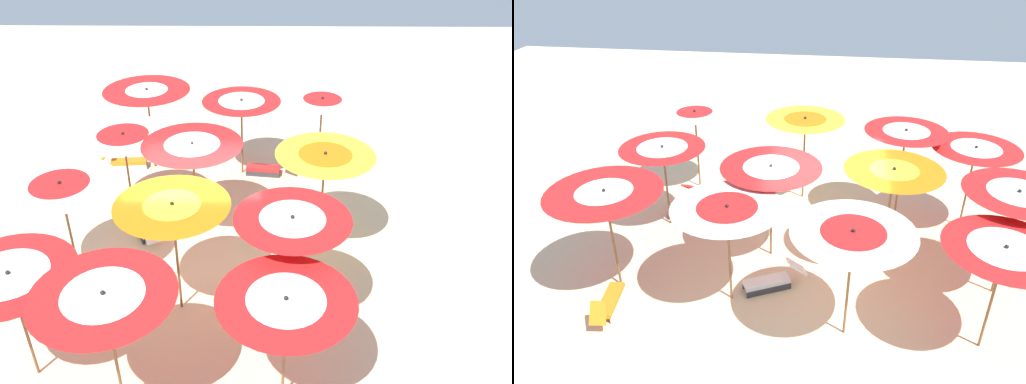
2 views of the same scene
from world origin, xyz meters
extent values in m
cube|color=beige|center=(0.00, 0.00, -0.02)|extent=(37.55, 37.55, 0.04)
cylinder|color=brown|center=(1.62, -3.47, 0.98)|extent=(0.05, 0.05, 1.96)
cone|color=red|center=(1.62, -3.47, 1.96)|extent=(2.08, 2.08, 0.40)
cone|color=white|center=(1.62, -3.47, 2.05)|extent=(1.17, 1.17, 0.22)
sphere|color=black|center=(1.62, -3.47, 2.19)|extent=(0.07, 0.07, 0.07)
cylinder|color=brown|center=(1.78, -1.84, 1.13)|extent=(0.05, 0.05, 2.26)
cone|color=red|center=(1.78, -1.84, 2.26)|extent=(2.00, 2.00, 0.35)
cone|color=white|center=(1.78, -1.84, 2.35)|extent=(1.12, 1.12, 0.20)
sphere|color=black|center=(1.78, -1.84, 2.47)|extent=(0.07, 0.07, 0.07)
cylinder|color=brown|center=(2.57, 0.64, 1.05)|extent=(0.05, 0.05, 2.10)
cone|color=yellow|center=(2.57, 0.64, 2.10)|extent=(2.08, 2.08, 0.44)
cone|color=orange|center=(2.57, 0.64, 2.21)|extent=(1.12, 1.12, 0.24)
sphere|color=black|center=(2.57, 0.64, 2.35)|extent=(0.07, 0.07, 0.07)
cylinder|color=brown|center=(2.79, 3.66, 1.05)|extent=(0.05, 0.05, 2.09)
cone|color=white|center=(2.79, 3.66, 2.09)|extent=(1.96, 1.96, 0.39)
cone|color=red|center=(2.79, 3.66, 2.20)|extent=(0.99, 0.99, 0.20)
sphere|color=black|center=(2.79, 3.66, 2.32)|extent=(0.07, 0.07, 0.07)
cylinder|color=brown|center=(-0.93, -3.65, 1.09)|extent=(0.05, 0.05, 2.17)
cone|color=red|center=(-0.93, -3.65, 2.17)|extent=(2.10, 2.10, 0.45)
cone|color=white|center=(-0.93, -3.65, 2.28)|extent=(1.18, 1.18, 0.25)
sphere|color=black|center=(-0.93, -3.65, 2.43)|extent=(0.07, 0.07, 0.07)
cylinder|color=brown|center=(-0.29, -1.39, 1.10)|extent=(0.05, 0.05, 2.20)
cone|color=orange|center=(-0.29, -1.39, 2.20)|extent=(2.07, 2.07, 0.40)
cone|color=yellow|center=(-0.29, -1.39, 2.30)|extent=(1.02, 1.02, 0.20)
sphere|color=black|center=(-0.29, -1.39, 2.43)|extent=(0.07, 0.07, 0.07)
cylinder|color=brown|center=(-0.24, 1.16, 1.03)|extent=(0.05, 0.05, 2.06)
cone|color=red|center=(-0.24, 1.16, 2.06)|extent=(2.20, 2.20, 0.42)
cone|color=white|center=(-0.24, 1.16, 2.16)|extent=(1.21, 1.21, 0.23)
sphere|color=black|center=(-0.24, 1.16, 2.30)|extent=(0.07, 0.07, 0.07)
cylinder|color=brown|center=(0.73, 3.90, 0.96)|extent=(0.05, 0.05, 1.92)
cone|color=red|center=(0.73, 3.90, 1.92)|extent=(2.05, 2.05, 0.42)
cone|color=white|center=(0.73, 3.90, 2.01)|extent=(1.20, 1.20, 0.24)
sphere|color=black|center=(0.73, 3.90, 2.16)|extent=(0.07, 0.07, 0.07)
cylinder|color=brown|center=(-2.55, -3.02, 1.01)|extent=(0.05, 0.05, 2.01)
cone|color=red|center=(-2.55, -3.02, 2.01)|extent=(2.08, 2.08, 0.39)
cone|color=white|center=(-2.55, -3.02, 2.10)|extent=(1.23, 1.23, 0.23)
sphere|color=black|center=(-2.55, -3.02, 2.24)|extent=(0.07, 0.07, 0.07)
cylinder|color=brown|center=(-2.55, -0.55, 1.07)|extent=(0.05, 0.05, 2.14)
cone|color=white|center=(-2.55, -0.55, 2.14)|extent=(2.18, 2.18, 0.32)
cone|color=red|center=(-2.55, -0.55, 2.22)|extent=(1.13, 1.13, 0.17)
sphere|color=black|center=(-2.55, -0.55, 2.33)|extent=(0.07, 0.07, 0.07)
cylinder|color=brown|center=(-1.87, 1.77, 1.02)|extent=(0.05, 0.05, 2.04)
cone|color=white|center=(-1.87, 1.77, 2.04)|extent=(2.14, 2.14, 0.30)
cone|color=red|center=(-1.87, 1.77, 2.12)|extent=(1.17, 1.17, 0.17)
sphere|color=black|center=(-1.87, 1.77, 2.23)|extent=(0.07, 0.07, 0.07)
cylinder|color=brown|center=(-1.77, 4.21, 1.05)|extent=(0.05, 0.05, 2.10)
cone|color=red|center=(-1.77, 4.21, 2.10)|extent=(2.29, 2.29, 0.38)
cone|color=white|center=(-1.77, 4.21, 2.20)|extent=(1.11, 1.11, 0.18)
sphere|color=black|center=(-1.77, 4.21, 2.32)|extent=(0.07, 0.07, 0.07)
cube|color=#333338|center=(-1.63, 1.01, 0.07)|extent=(0.46, 0.89, 0.14)
cube|color=#333338|center=(-1.35, 1.15, 0.07)|extent=(0.46, 0.89, 0.14)
cube|color=white|center=(-1.49, 1.08, 0.19)|extent=(0.71, 1.01, 0.10)
cube|color=white|center=(-1.19, 0.47, 0.41)|extent=(0.46, 0.51, 0.39)
cube|color=#333338|center=(1.28, 3.66, 0.07)|extent=(0.92, 0.15, 0.14)
cube|color=#333338|center=(1.32, 3.96, 0.07)|extent=(0.92, 0.15, 0.14)
cube|color=red|center=(1.30, 3.81, 0.19)|extent=(0.95, 0.41, 0.10)
cube|color=red|center=(1.97, 3.72, 0.40)|extent=(0.48, 0.35, 0.35)
cube|color=silver|center=(-2.49, 4.28, 0.07)|extent=(0.98, 0.14, 0.14)
cube|color=silver|center=(-2.46, 3.97, 0.07)|extent=(0.98, 0.14, 0.14)
cube|color=orange|center=(-2.48, 4.12, 0.19)|extent=(1.01, 0.42, 0.10)
cube|color=orange|center=(-3.10, 4.06, 0.42)|extent=(0.34, 0.34, 0.39)
camera|label=1|loc=(1.27, -9.27, 7.62)|focal=38.29mm
camera|label=2|loc=(-9.58, -0.09, 6.94)|focal=34.65mm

